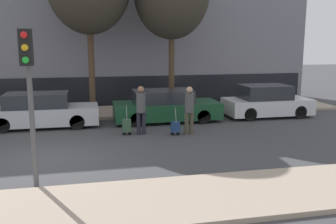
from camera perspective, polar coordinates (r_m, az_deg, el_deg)
ground_plane at (r=11.81m, az=-17.88°, el=-6.91°), size 80.00×80.00×0.00m
sidewalk_near at (r=8.31m, az=-20.37°, el=-14.23°), size 28.00×2.50×0.12m
sidewalk_far at (r=18.58m, az=-15.89°, el=-0.28°), size 28.00×3.00×0.12m
building_facade at (r=21.82m, az=-15.98°, el=13.83°), size 28.00×2.70×9.65m
parked_car_1 at (r=16.15m, az=-18.81°, el=0.11°), size 4.50×1.72×1.41m
parked_car_2 at (r=16.44m, az=-0.37°, el=0.83°), size 4.61×1.91×1.38m
parked_car_3 at (r=18.08m, az=14.75°, el=1.48°), size 3.95×1.83×1.48m
pedestrian_left at (r=14.05m, az=-4.14°, el=0.77°), size 0.35×0.34×1.84m
trolley_left at (r=14.14m, az=-6.32°, el=-2.07°), size 0.34×0.29×1.14m
pedestrian_right at (r=14.07m, az=3.26°, el=0.74°), size 0.35×0.34×1.82m
trolley_right at (r=14.04m, az=1.11°, el=-2.29°), size 0.34×0.29×1.05m
traffic_light at (r=8.99m, az=-20.51°, el=4.92°), size 0.28×0.47×3.74m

